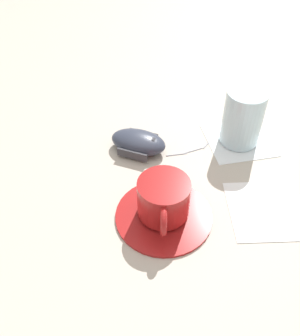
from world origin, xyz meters
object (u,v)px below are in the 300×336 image
saucer (164,215)px  computer_mouse (138,142)px  coffee_cup (164,199)px  drinking_glass (243,117)px

saucer → computer_mouse: size_ratio=1.38×
saucer → coffee_cup: size_ratio=1.41×
saucer → computer_mouse: bearing=-151.8°
coffee_cup → computer_mouse: (-0.15, -0.08, -0.02)m
drinking_glass → coffee_cup: bearing=-26.1°
saucer → drinking_glass: size_ratio=1.43×
coffee_cup → computer_mouse: size_ratio=0.97×
coffee_cup → drinking_glass: 0.25m
computer_mouse → drinking_glass: 0.21m
saucer → computer_mouse: computer_mouse is taller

